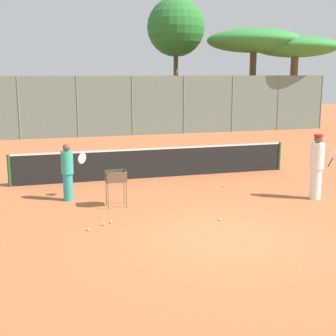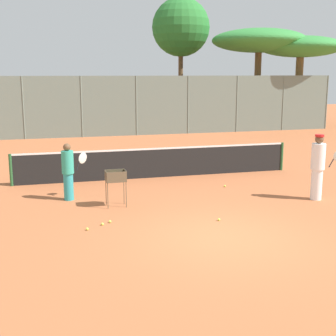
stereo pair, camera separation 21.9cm
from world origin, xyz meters
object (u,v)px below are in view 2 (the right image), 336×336
at_px(player_white_outfit, 68,171).
at_px(ball_cart, 116,179).
at_px(tennis_net, 157,162).
at_px(player_red_cap, 318,166).

distance_m(player_white_outfit, ball_cart, 1.61).
relative_size(tennis_net, ball_cart, 9.74).
bearing_deg(player_white_outfit, player_red_cap, -44.89).
height_order(tennis_net, player_white_outfit, player_white_outfit).
xyz_separation_m(player_white_outfit, player_red_cap, (7.04, -1.87, 0.14)).
bearing_deg(tennis_net, player_white_outfit, -144.99).
bearing_deg(ball_cart, player_red_cap, -8.05).
distance_m(player_red_cap, ball_cart, 5.88).
distance_m(tennis_net, player_red_cap, 5.64).
bearing_deg(player_red_cap, tennis_net, 153.79).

